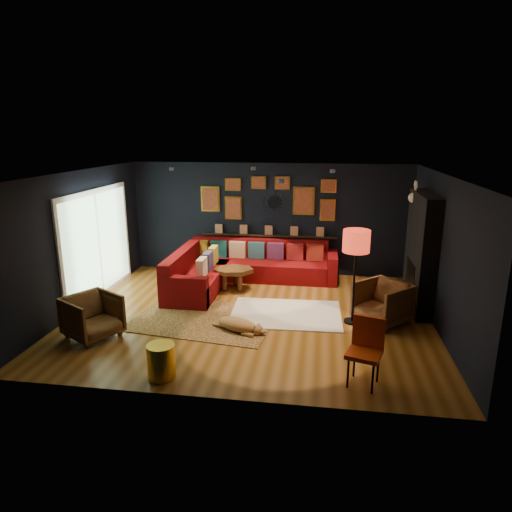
# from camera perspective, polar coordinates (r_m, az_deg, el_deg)

# --- Properties ---
(floor) EXTENTS (6.50, 6.50, 0.00)m
(floor) POSITION_cam_1_polar(r_m,az_deg,el_deg) (8.51, -0.64, -7.43)
(floor) COLOR #93602A
(floor) RESTS_ON ground
(room_walls) EXTENTS (6.50, 6.50, 6.50)m
(room_walls) POSITION_cam_1_polar(r_m,az_deg,el_deg) (8.03, -0.68, 3.12)
(room_walls) COLOR black
(room_walls) RESTS_ON ground
(sectional) EXTENTS (3.41, 2.69, 0.86)m
(sectional) POSITION_cam_1_polar(r_m,az_deg,el_deg) (10.18, -2.46, -1.65)
(sectional) COLOR #69070B
(sectional) RESTS_ON ground
(ledge) EXTENTS (3.20, 0.12, 0.04)m
(ledge) POSITION_cam_1_polar(r_m,az_deg,el_deg) (10.77, 1.60, 2.58)
(ledge) COLOR black
(ledge) RESTS_ON room_walls
(gallery_wall) EXTENTS (3.15, 0.04, 1.02)m
(gallery_wall) POSITION_cam_1_polar(r_m,az_deg,el_deg) (10.65, 1.58, 7.29)
(gallery_wall) COLOR gold
(gallery_wall) RESTS_ON room_walls
(sunburst_mirror) EXTENTS (0.47, 0.16, 0.47)m
(sunburst_mirror) POSITION_cam_1_polar(r_m,az_deg,el_deg) (10.65, 2.19, 6.71)
(sunburst_mirror) COLOR silver
(sunburst_mirror) RESTS_ON room_walls
(fireplace) EXTENTS (0.31, 1.60, 2.20)m
(fireplace) POSITION_cam_1_polar(r_m,az_deg,el_deg) (9.13, 19.83, 0.00)
(fireplace) COLOR black
(fireplace) RESTS_ON ground
(deer_head) EXTENTS (0.50, 0.28, 0.45)m
(deer_head) POSITION_cam_1_polar(r_m,az_deg,el_deg) (9.43, 20.10, 6.84)
(deer_head) COLOR white
(deer_head) RESTS_ON fireplace
(sliding_door) EXTENTS (0.06, 2.80, 2.20)m
(sliding_door) POSITION_cam_1_polar(r_m,az_deg,el_deg) (9.72, -19.15, 1.43)
(sliding_door) COLOR white
(sliding_door) RESTS_ON ground
(ceiling_spots) EXTENTS (3.30, 2.50, 0.06)m
(ceiling_spots) POSITION_cam_1_polar(r_m,az_deg,el_deg) (8.67, 0.15, 10.48)
(ceiling_spots) COLOR black
(ceiling_spots) RESTS_ON room_walls
(shag_rug) EXTENTS (2.07, 1.54, 0.03)m
(shag_rug) POSITION_cam_1_polar(r_m,az_deg,el_deg) (8.56, 3.75, -7.21)
(shag_rug) COLOR white
(shag_rug) RESTS_ON ground
(leopard_rug) EXTENTS (2.70, 2.09, 0.01)m
(leopard_rug) POSITION_cam_1_polar(r_m,az_deg,el_deg) (8.39, -6.42, -7.81)
(leopard_rug) COLOR #C78C4A
(leopard_rug) RESTS_ON ground
(coffee_table) EXTENTS (0.99, 0.82, 0.44)m
(coffee_table) POSITION_cam_1_polar(r_m,az_deg,el_deg) (9.77, -2.84, -2.05)
(coffee_table) COLOR brown
(coffee_table) RESTS_ON shag_rug
(pouf) EXTENTS (0.49, 0.49, 0.32)m
(pouf) POSITION_cam_1_polar(r_m,az_deg,el_deg) (9.35, -7.65, -4.20)
(pouf) COLOR maroon
(pouf) RESTS_ON shag_rug
(armchair_left) EXTENTS (1.01, 1.03, 0.79)m
(armchair_left) POSITION_cam_1_polar(r_m,az_deg,el_deg) (7.98, -19.78, -6.90)
(armchair_left) COLOR #A26C38
(armchair_left) RESTS_ON ground
(armchair_right) EXTENTS (1.09, 1.09, 0.82)m
(armchair_right) POSITION_cam_1_polar(r_m,az_deg,el_deg) (8.35, 15.49, -5.43)
(armchair_right) COLOR #A26C38
(armchair_right) RESTS_ON ground
(gold_stool) EXTENTS (0.39, 0.39, 0.48)m
(gold_stool) POSITION_cam_1_polar(r_m,az_deg,el_deg) (6.55, -11.75, -12.74)
(gold_stool) COLOR gold
(gold_stool) RESTS_ON ground
(orange_chair) EXTENTS (0.54, 0.54, 0.91)m
(orange_chair) POSITION_cam_1_polar(r_m,az_deg,el_deg) (6.34, 13.59, -10.82)
(orange_chair) COLOR black
(orange_chair) RESTS_ON ground
(floor_lamp) EXTENTS (0.46, 0.46, 1.68)m
(floor_lamp) POSITION_cam_1_polar(r_m,az_deg,el_deg) (7.94, 12.42, 1.33)
(floor_lamp) COLOR black
(floor_lamp) RESTS_ON ground
(dog) EXTENTS (1.11, 0.81, 0.32)m
(dog) POSITION_cam_1_polar(r_m,az_deg,el_deg) (7.80, -2.37, -8.24)
(dog) COLOR #A57246
(dog) RESTS_ON leopard_rug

